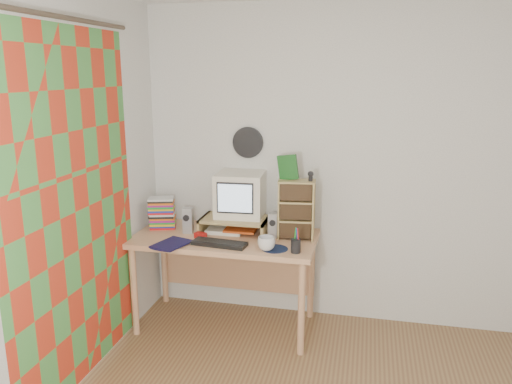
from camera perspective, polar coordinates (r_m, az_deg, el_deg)
The scene contains 20 objects.
back_wall at distance 3.94m, azimuth 12.41°, elevation 2.58°, with size 3.50×3.50×0.00m, color white.
left_wall at distance 2.86m, azimuth -25.92°, elevation -2.70°, with size 3.50×3.50×0.00m, color white.
curtain at distance 3.23m, azimuth -19.95°, elevation -2.19°, with size 2.20×2.20×0.00m, color red.
wall_disc at distance 4.01m, azimuth -0.93°, elevation 5.68°, with size 0.25×0.25×0.02m, color black.
desk at distance 3.96m, azimuth -3.29°, elevation -6.61°, with size 1.40×0.70×0.75m.
monitor_riser at distance 3.91m, azimuth -2.48°, elevation -3.34°, with size 0.52×0.30×0.12m.
crt_monitor at distance 3.90m, azimuth -1.91°, elevation -0.38°, with size 0.36×0.36×0.34m, color silver.
speaker_left at distance 3.94m, azimuth -7.77°, elevation -3.22°, with size 0.08×0.08×0.20m, color #A6A7AB.
speaker_right at distance 3.81m, azimuth 2.00°, elevation -3.80°, with size 0.07×0.07×0.19m, color #A6A7AB.
keyboard at distance 3.66m, azimuth -4.20°, elevation -5.89°, with size 0.40×0.13×0.03m, color black.
dvd_stack at distance 4.09m, azimuth -10.71°, elevation -2.13°, with size 0.20×0.14×0.28m, color brown, non-canonical shape.
cd_rack at distance 3.75m, azimuth 4.57°, elevation -2.03°, with size 0.27×0.14×0.45m, color tan.
mug at distance 3.55m, azimuth 1.20°, elevation -5.90°, with size 0.13×0.13×0.10m, color silver.
diary at distance 3.75m, azimuth -10.80°, elevation -5.44°, with size 0.24×0.18×0.05m, color #120F38.
mousepad at distance 3.58m, azimuth 2.15°, elevation -6.50°, with size 0.19×0.19×0.00m, color #0F1735.
pen_cup at distance 3.50m, azimuth 4.57°, elevation -5.85°, with size 0.07×0.07×0.14m, color black, non-canonical shape.
papers at distance 3.95m, azimuth -2.81°, elevation -4.34°, with size 0.28×0.21×0.04m, color silver, non-canonical shape.
red_box at distance 3.82m, azimuth -6.36°, elevation -4.96°, with size 0.08×0.05×0.04m, color red.
game_box at distance 3.71m, azimuth 3.68°, elevation 2.83°, with size 0.14×0.03×0.18m, color #18541C.
webcam at distance 3.68m, azimuth 6.26°, elevation 1.83°, with size 0.04×0.04×0.08m, color black, non-canonical shape.
Camera 1 is at (0.01, -2.12, 1.99)m, focal length 35.00 mm.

